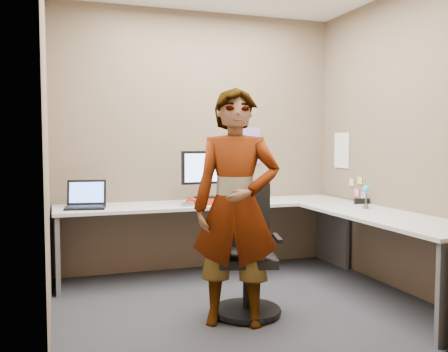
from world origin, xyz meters
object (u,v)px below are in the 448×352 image
object	(u,v)px
desk	(272,224)
monitor	(205,170)
office_chair	(246,262)
person	(236,207)

from	to	relation	value
desk	monitor	distance (m)	0.85
office_chair	person	size ratio (longest dim) A/B	0.57
person	desk	bearing A→B (deg)	74.00
monitor	person	xyz separation A→B (m)	(-0.15, -1.28, -0.20)
desk	office_chair	distance (m)	0.78
desk	office_chair	size ratio (longest dim) A/B	2.99
desk	person	world-z (taller)	person
desk	monitor	xyz separation A→B (m)	(-0.48, 0.51, 0.48)
monitor	person	size ratio (longest dim) A/B	0.28
monitor	office_chair	xyz separation A→B (m)	(-0.00, -1.10, -0.66)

